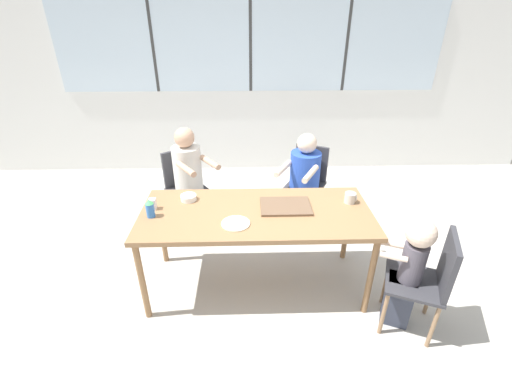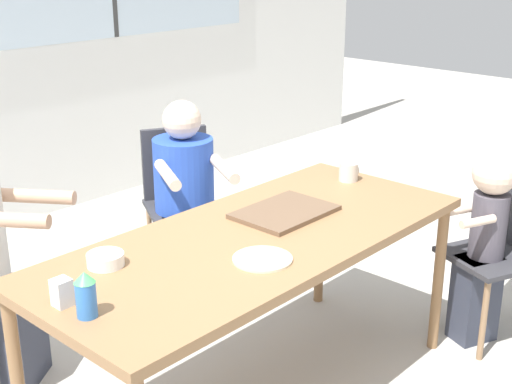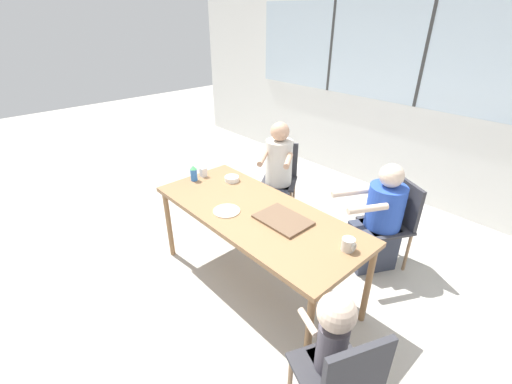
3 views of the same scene
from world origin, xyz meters
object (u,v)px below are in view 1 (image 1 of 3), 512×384
at_px(coffee_mug, 350,198).
at_px(bowl_white_shallow, 189,198).
at_px(person_toddler, 408,271).
at_px(chair_for_toddler, 430,276).
at_px(chair_for_woman_green_shirt, 184,181).
at_px(sippy_cup, 150,208).
at_px(person_woman_green_shirt, 190,185).
at_px(milk_carton_small, 152,204).
at_px(chair_for_man_blue_shirt, 308,176).
at_px(person_man_blue_shirt, 303,185).

bearing_deg(coffee_mug, bowl_white_shallow, 176.60).
height_order(person_toddler, coffee_mug, person_toddler).
distance_m(chair_for_toddler, person_toddler, 0.15).
height_order(chair_for_woman_green_shirt, chair_for_toddler, same).
xyz_separation_m(chair_for_woman_green_shirt, sippy_cup, (-0.05, -1.16, 0.34)).
xyz_separation_m(person_woman_green_shirt, bowl_white_shallow, (0.11, -0.76, 0.26)).
xyz_separation_m(chair_for_woman_green_shirt, person_toddler, (1.90, -1.56, 0.01)).
relative_size(chair_for_toddler, person_toddler, 0.89).
xyz_separation_m(person_toddler, bowl_white_shallow, (-1.69, 0.66, 0.28)).
relative_size(person_toddler, bowl_white_shallow, 7.20).
bearing_deg(chair_for_woman_green_shirt, sippy_cup, 52.10).
bearing_deg(person_toddler, bowl_white_shallow, 90.88).
height_order(person_toddler, sippy_cup, person_toddler).
distance_m(chair_for_woman_green_shirt, person_woman_green_shirt, 0.16).
distance_m(person_woman_green_shirt, person_toddler, 2.30).
bearing_deg(milk_carton_small, chair_for_toddler, -15.43).
relative_size(chair_for_woman_green_shirt, person_woman_green_shirt, 0.74).
height_order(chair_for_man_blue_shirt, chair_for_toddler, same).
relative_size(chair_for_woman_green_shirt, chair_for_man_blue_shirt, 1.00).
bearing_deg(bowl_white_shallow, chair_for_man_blue_shirt, 39.03).
bearing_deg(coffee_mug, sippy_cup, -173.81).
xyz_separation_m(chair_for_toddler, person_man_blue_shirt, (-0.69, 1.56, -0.04)).
relative_size(chair_for_man_blue_shirt, bowl_white_shallow, 6.39).
relative_size(chair_for_toddler, milk_carton_small, 9.30).
height_order(chair_for_toddler, person_toddler, person_toddler).
bearing_deg(person_woman_green_shirt, milk_carton_small, 44.74).
xyz_separation_m(chair_for_man_blue_shirt, milk_carton_small, (-1.49, -1.13, 0.31)).
relative_size(person_woman_green_shirt, milk_carton_small, 12.64).
height_order(person_woman_green_shirt, sippy_cup, person_woman_green_shirt).
bearing_deg(bowl_white_shallow, coffee_mug, -3.40).
bearing_deg(person_toddler, sippy_cup, 100.60).
distance_m(sippy_cup, milk_carton_small, 0.12).
bearing_deg(sippy_cup, coffee_mug, 6.19).
bearing_deg(person_woman_green_shirt, chair_for_woman_green_shirt, -90.00).
distance_m(chair_for_woman_green_shirt, bowl_white_shallow, 0.96).
xyz_separation_m(person_woman_green_shirt, person_man_blue_shirt, (1.25, 0.07, -0.06)).
relative_size(person_woman_green_shirt, person_toddler, 1.21).
height_order(chair_for_man_blue_shirt, milk_carton_small, milk_carton_small).
xyz_separation_m(chair_for_man_blue_shirt, person_man_blue_shirt, (-0.08, -0.15, -0.04)).
height_order(person_man_blue_shirt, bowl_white_shallow, person_man_blue_shirt).
relative_size(chair_for_toddler, person_man_blue_shirt, 0.81).
bearing_deg(person_woman_green_shirt, person_man_blue_shirt, 147.90).
bearing_deg(chair_for_man_blue_shirt, chair_for_toddler, 137.94).
xyz_separation_m(person_man_blue_shirt, coffee_mug, (0.24, -0.92, 0.34)).
bearing_deg(chair_for_toddler, coffee_mug, 57.41).
distance_m(person_man_blue_shirt, sippy_cup, 1.81).
xyz_separation_m(chair_for_toddler, milk_carton_small, (-2.10, 0.58, 0.31)).
bearing_deg(chair_for_toddler, person_woman_green_shirt, 74.95).
relative_size(person_toddler, milk_carton_small, 10.48).
distance_m(chair_for_toddler, coffee_mug, 0.84).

